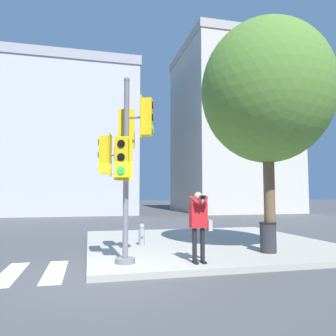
# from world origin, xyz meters

# --- Properties ---
(ground_plane) EXTENTS (160.00, 160.00, 0.00)m
(ground_plane) POSITION_xyz_m (0.00, 0.00, 0.00)
(ground_plane) COLOR #4C4C4F
(sidewalk_corner) EXTENTS (8.00, 8.00, 0.14)m
(sidewalk_corner) POSITION_xyz_m (3.50, 3.50, 0.07)
(sidewalk_corner) COLOR #ADA89E
(sidewalk_corner) RESTS_ON ground_plane
(traffic_signal_pole) EXTENTS (1.33, 1.34, 4.52)m
(traffic_signal_pole) POSITION_xyz_m (0.37, 0.54, 2.80)
(traffic_signal_pole) COLOR slate
(traffic_signal_pole) RESTS_ON sidewalk_corner
(person_photographer) EXTENTS (0.58, 0.54, 1.68)m
(person_photographer) POSITION_xyz_m (2.10, 0.15, 1.14)
(person_photographer) COLOR black
(person_photographer) RESTS_ON sidewalk_corner
(street_tree) EXTENTS (3.81, 3.81, 6.72)m
(street_tree) POSITION_xyz_m (4.52, 1.04, 4.75)
(street_tree) COLOR brown
(street_tree) RESTS_ON sidewalk_corner
(fire_hydrant) EXTENTS (0.19, 0.25, 0.68)m
(fire_hydrant) POSITION_xyz_m (1.19, 3.12, 0.48)
(fire_hydrant) COLOR #99999E
(fire_hydrant) RESTS_ON sidewalk_corner
(trash_bin) EXTENTS (0.47, 0.47, 0.84)m
(trash_bin) POSITION_xyz_m (4.42, 1.00, 0.57)
(trash_bin) COLOR #2D2D33
(trash_bin) RESTS_ON sidewalk_corner
(building_left) EXTENTS (17.66, 9.43, 13.40)m
(building_left) POSITION_xyz_m (-5.17, 23.83, 6.71)
(building_left) COLOR #BCBCC1
(building_left) RESTS_ON ground_plane
(building_right) EXTENTS (10.27, 11.04, 16.89)m
(building_right) POSITION_xyz_m (13.68, 23.64, 8.46)
(building_right) COLOR beige
(building_right) RESTS_ON ground_plane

